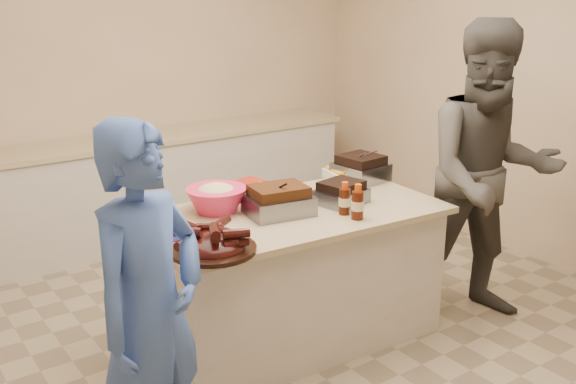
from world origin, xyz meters
TOP-DOWN VIEW (x-y plane):
  - room at (0.00, 0.00)m, footprint 4.50×5.00m
  - back_counter at (0.00, 2.20)m, footprint 3.60×0.64m
  - island at (-0.06, 0.08)m, footprint 1.80×1.03m
  - rib_platter at (-0.74, -0.19)m, footprint 0.48×0.48m
  - pulled_pork_tray at (-0.16, 0.08)m, footprint 0.40×0.33m
  - brisket_tray at (0.25, 0.03)m, footprint 0.32×0.28m
  - roasting_pan at (0.68, 0.32)m, footprint 0.33×0.33m
  - coleslaw_bowl at (-0.43, 0.32)m, footprint 0.38×0.38m
  - sausage_plate at (-0.02, 0.41)m, footprint 0.30×0.30m
  - mac_cheese_dish at (0.65, 0.40)m, footprint 0.36×0.29m
  - bbq_bottle_a at (0.15, -0.24)m, footprint 0.07×0.07m
  - bbq_bottle_b at (0.14, -0.14)m, footprint 0.07×0.07m
  - mustard_bottle at (-0.11, 0.36)m, footprint 0.05×0.05m
  - sauce_bowl at (-0.17, 0.31)m, footprint 0.13×0.05m
  - plate_stack_large at (-0.81, 0.34)m, footprint 0.28×0.28m
  - plate_stack_small at (-0.84, 0.03)m, footprint 0.18×0.18m
  - plastic_cup at (-0.79, 0.46)m, footprint 0.10×0.09m
  - basket_stack at (-0.15, 0.45)m, footprint 0.23×0.18m
  - guest_gray at (1.12, -0.37)m, footprint 1.80×2.10m

SIDE VIEW (x-z plane):
  - room at x=0.00m, z-range -1.35..1.35m
  - island at x=-0.06m, z-range -0.41..0.41m
  - guest_gray at x=1.12m, z-range -0.36..0.36m
  - back_counter at x=0.00m, z-range 0.00..0.90m
  - rib_platter at x=-0.74m, z-range 0.74..0.91m
  - pulled_pork_tray at x=-0.16m, z-range 0.77..0.88m
  - brisket_tray at x=0.25m, z-range 0.78..0.87m
  - roasting_pan at x=0.68m, z-range 0.77..0.89m
  - coleslaw_bowl at x=-0.43m, z-range 0.71..0.95m
  - sausage_plate at x=-0.02m, z-range 0.80..0.85m
  - mac_cheese_dish at x=0.65m, z-range 0.78..0.87m
  - bbq_bottle_a at x=0.15m, z-range 0.73..0.93m
  - bbq_bottle_b at x=0.14m, z-range 0.73..0.92m
  - mustard_bottle at x=-0.11m, z-range 0.76..0.89m
  - sauce_bowl at x=-0.17m, z-range 0.76..0.89m
  - plate_stack_large at x=-0.81m, z-range 0.81..0.84m
  - plate_stack_small at x=-0.84m, z-range 0.82..0.84m
  - plastic_cup at x=-0.79m, z-range 0.78..0.87m
  - basket_stack at x=-0.15m, z-range 0.78..0.88m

